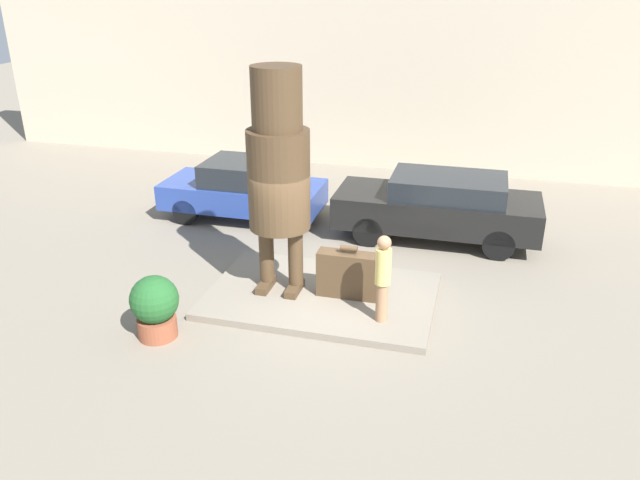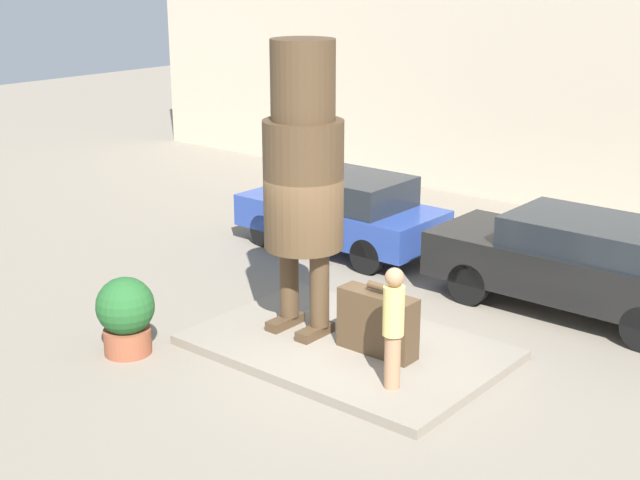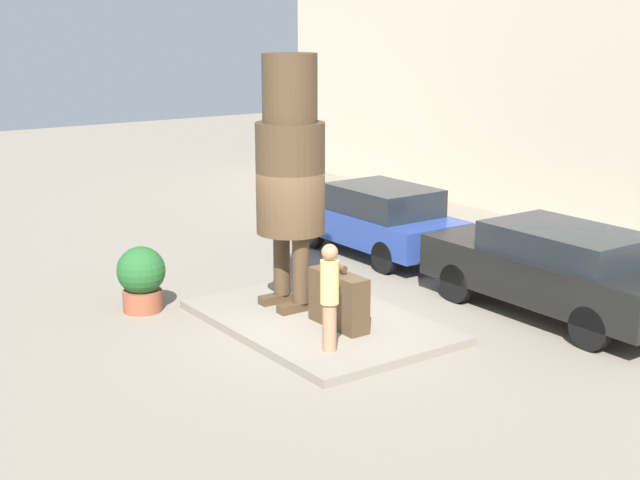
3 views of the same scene
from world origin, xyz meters
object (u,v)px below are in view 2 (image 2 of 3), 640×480
Objects in this scene: giant_suitcase at (378,323)px; parked_car_blue at (343,210)px; parked_car_black at (580,262)px; tourist at (393,323)px; statue_figure at (303,166)px; planter_pot at (126,314)px.

giant_suitcase is 5.13m from parked_car_blue.
giant_suitcase is 0.29× the size of parked_car_blue.
parked_car_blue is at bearing -1.31° from parked_car_black.
tourist is at bearing 134.21° from parked_car_blue.
statue_figure reaches higher than planter_pot.
giant_suitcase is at bearing 1.26° from statue_figure.
statue_figure is 3.33m from planter_pot.
parked_car_blue is at bearing 95.66° from planter_pot.
parked_car_blue is 0.86× the size of parked_car_black.
statue_figure reaches higher than tourist.
planter_pot is at bearing 52.47° from parked_car_black.
statue_figure is 0.91× the size of parked_car_black.
giant_suitcase is at bearing 136.31° from tourist.
statue_figure is 4.88m from parked_car_black.
tourist is at bearing 82.03° from parked_car_black.
statue_figure is 3.73× the size of planter_pot.
tourist is at bearing -18.69° from statue_figure.
statue_figure is 1.06× the size of parked_car_blue.
parked_car_black is at bearing 68.80° from giant_suitcase.
parked_car_black is at bearing 178.69° from parked_car_blue.
planter_pot is (-1.63, -2.06, -2.05)m from statue_figure.
parked_car_blue is (-2.20, 3.73, -1.85)m from statue_figure.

